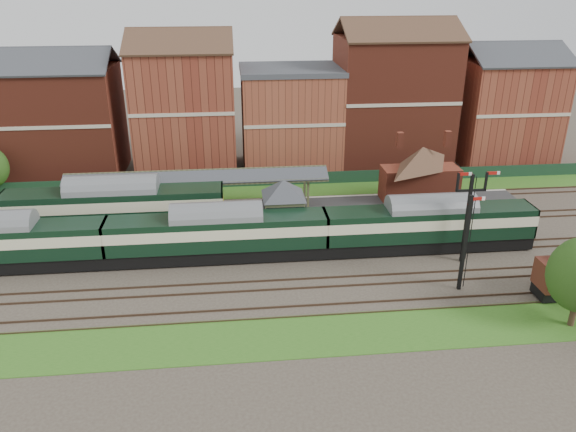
{
  "coord_description": "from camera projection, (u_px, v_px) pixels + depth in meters",
  "views": [
    {
      "loc": [
        -7.5,
        -43.98,
        23.12
      ],
      "look_at": [
        -2.71,
        2.0,
        3.0
      ],
      "focal_mm": 35.0,
      "sensor_mm": 36.0,
      "label": 1
    }
  ],
  "objects": [
    {
      "name": "semaphore_siding",
      "position": [
        465.0,
        242.0,
        42.96
      ],
      "size": [
        1.23,
        0.25,
        8.0
      ],
      "color": "black",
      "rests_on": "ground"
    },
    {
      "name": "fence",
      "position": [
        297.0,
        179.0,
        66.17
      ],
      "size": [
        90.0,
        0.12,
        1.5
      ],
      "primitive_type": "cube",
      "color": "#193823",
      "rests_on": "ground"
    },
    {
      "name": "canopy",
      "position": [
        198.0,
        174.0,
        56.07
      ],
      "size": [
        26.0,
        3.89,
        4.08
      ],
      "color": "#48492D",
      "rests_on": "platform"
    },
    {
      "name": "dmu_train",
      "position": [
        218.0,
        233.0,
        48.19
      ],
      "size": [
        56.3,
        2.96,
        4.33
      ],
      "color": "black",
      "rests_on": "ground"
    },
    {
      "name": "town_backdrop",
      "position": [
        289.0,
        113.0,
        70.04
      ],
      "size": [
        69.0,
        10.0,
        16.0
      ],
      "color": "maroon",
      "rests_on": "ground"
    },
    {
      "name": "signal_box",
      "position": [
        284.0,
        209.0,
        51.46
      ],
      "size": [
        5.4,
        5.4,
        6.0
      ],
      "color": "#647754",
      "rests_on": "ground"
    },
    {
      "name": "station_building",
      "position": [
        420.0,
        172.0,
        58.5
      ],
      "size": [
        8.1,
        8.1,
        5.9
      ],
      "color": "maroon",
      "rests_on": "platform"
    },
    {
      "name": "grass_back",
      "position": [
        299.0,
        190.0,
        64.63
      ],
      "size": [
        90.0,
        4.5,
        0.06
      ],
      "primitive_type": "cube",
      "color": "#2D6619",
      "rests_on": "ground"
    },
    {
      "name": "brick_hut",
      "position": [
        368.0,
        225.0,
        53.01
      ],
      "size": [
        3.2,
        2.64,
        2.94
      ],
      "color": "maroon",
      "rests_on": "ground"
    },
    {
      "name": "goods_van_a",
      "position": [
        573.0,
        276.0,
        42.81
      ],
      "size": [
        5.32,
        2.31,
        3.23
      ],
      "color": "black",
      "rests_on": "ground"
    },
    {
      "name": "grass_front",
      "position": [
        347.0,
        333.0,
        39.1
      ],
      "size": [
        90.0,
        5.0,
        0.06
      ],
      "primitive_type": "cube",
      "color": "#2D6619",
      "rests_on": "ground"
    },
    {
      "name": "platform_railcar",
      "position": [
        115.0,
        207.0,
        53.1
      ],
      "size": [
        20.53,
        3.23,
        4.73
      ],
      "color": "black",
      "rests_on": "ground"
    },
    {
      "name": "platform",
      "position": [
        258.0,
        209.0,
        58.27
      ],
      "size": [
        55.0,
        3.4,
        1.0
      ],
      "primitive_type": "cube",
      "color": "#2D2D2D",
      "rests_on": "ground"
    },
    {
      "name": "ground",
      "position": [
        321.0,
        254.0,
        50.05
      ],
      "size": [
        160.0,
        160.0,
        0.0
      ],
      "primitive_type": "plane",
      "color": "#473D33",
      "rests_on": "ground"
    },
    {
      "name": "semaphore_bracket",
      "position": [
        468.0,
        212.0,
        47.06
      ],
      "size": [
        3.6,
        0.25,
        8.18
      ],
      "color": "black",
      "rests_on": "ground"
    }
  ]
}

